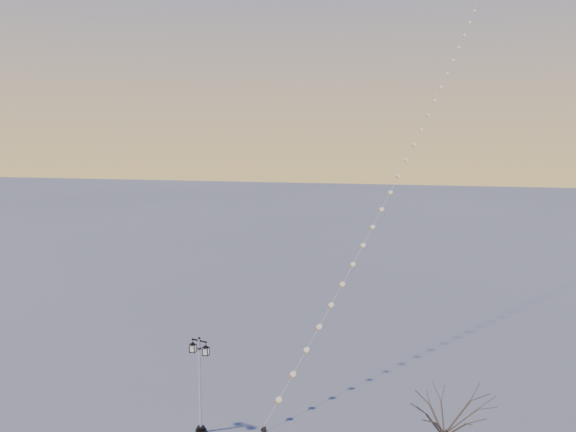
% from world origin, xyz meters
% --- Properties ---
extents(street_lamp, '(1.10, 0.60, 4.44)m').
position_xyz_m(street_lamp, '(-3.46, 0.77, 2.46)').
color(street_lamp, black).
rests_on(street_lamp, ground).
extents(bare_tree, '(2.30, 2.30, 3.82)m').
position_xyz_m(bare_tree, '(7.12, -0.46, 2.65)').
color(bare_tree, '#4B3D2E').
rests_on(bare_tree, ground).
extents(kite_train, '(15.41, 45.27, 40.18)m').
position_xyz_m(kite_train, '(6.65, 23.89, 19.99)').
color(kite_train, black).
rests_on(kite_train, ground).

